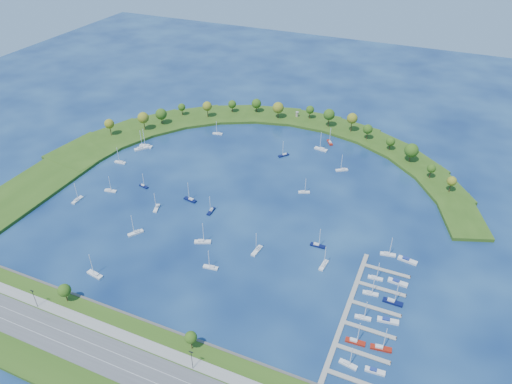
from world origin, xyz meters
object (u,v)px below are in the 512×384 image
at_px(moored_boat_12, 304,192).
at_px(moored_boat_16, 342,169).
at_px(moored_boat_18, 95,274).
at_px(docked_boat_7, 393,301).
at_px(harbor_tower, 297,114).
at_px(docked_boat_6, 370,293).
at_px(moored_boat_2, 257,250).
at_px(moored_boat_14, 120,162).
at_px(moored_boat_4, 136,232).
at_px(docked_boat_4, 363,317).
at_px(moored_boat_20, 284,155).
at_px(moored_boat_19, 211,211).
at_px(docked_boat_2, 355,341).
at_px(moored_boat_3, 318,245).
at_px(dock_system, 363,316).
at_px(moored_boat_6, 144,186).
at_px(docked_boat_11, 407,260).
at_px(moored_boat_5, 110,190).
at_px(moored_boat_1, 321,149).
at_px(moored_boat_7, 324,265).
at_px(moored_boat_11, 218,133).
at_px(moored_boat_10, 330,142).
at_px(moored_boat_0, 211,267).
at_px(docked_boat_3, 381,348).
at_px(moored_boat_15, 157,208).
at_px(docked_boat_0, 348,364).
at_px(moored_boat_9, 141,148).
at_px(moored_boat_21, 146,146).
at_px(moored_boat_8, 77,200).
at_px(docked_boat_5, 388,320).
at_px(moored_boat_13, 190,199).
at_px(moored_boat_17, 202,241).
at_px(docked_boat_8, 375,277).
at_px(docked_boat_1, 375,371).
at_px(docked_boat_10, 388,254).

distance_m(moored_boat_12, moored_boat_16, 37.58).
relative_size(moored_boat_18, docked_boat_7, 0.98).
height_order(harbor_tower, docked_boat_6, docked_boat_6).
distance_m(moored_boat_2, moored_boat_14, 129.05).
bearing_deg(moored_boat_4, moored_boat_14, -103.27).
bearing_deg(moored_boat_2, docked_boat_6, 90.17).
bearing_deg(docked_boat_4, moored_boat_20, 117.79).
distance_m(moored_boat_19, docked_boat_2, 114.08).
bearing_deg(moored_boat_16, moored_boat_3, 62.80).
bearing_deg(dock_system, moored_boat_2, 160.71).
distance_m(moored_boat_6, docked_boat_2, 162.74).
bearing_deg(docked_boat_11, moored_boat_3, -162.84).
relative_size(moored_boat_5, docked_boat_7, 0.83).
bearing_deg(docked_boat_6, moored_boat_1, 110.66).
bearing_deg(docked_boat_2, moored_boat_7, 119.50).
distance_m(moored_boat_5, moored_boat_12, 119.40).
height_order(moored_boat_11, moored_boat_12, moored_boat_11).
bearing_deg(docked_boat_11, moored_boat_7, -143.48).
bearing_deg(moored_boat_10, docked_boat_11, -178.50).
distance_m(moored_boat_0, moored_boat_1, 138.81).
bearing_deg(moored_boat_4, docked_boat_3, 114.77).
xyz_separation_m(moored_boat_15, docked_boat_0, (129.23, -59.18, -0.01)).
xyz_separation_m(moored_boat_9, moored_boat_21, (1.22, 4.40, -0.02)).
bearing_deg(moored_boat_1, moored_boat_8, 55.11).
bearing_deg(moored_boat_18, moored_boat_12, -113.95).
relative_size(moored_boat_9, moored_boat_18, 1.12).
xyz_separation_m(moored_boat_9, docked_boat_5, (189.75, -87.00, -0.29)).
bearing_deg(docked_boat_3, moored_boat_12, 116.32).
distance_m(moored_boat_1, docked_boat_6, 138.30).
relative_size(moored_boat_13, moored_boat_17, 0.96).
height_order(moored_boat_12, docked_boat_7, docked_boat_7).
height_order(docked_boat_7, docked_boat_8, docked_boat_7).
distance_m(moored_boat_7, docked_boat_5, 42.58).
xyz_separation_m(moored_boat_9, moored_boat_12, (123.83, -6.09, -0.13)).
bearing_deg(moored_boat_2, moored_boat_17, -74.10).
xyz_separation_m(moored_boat_16, moored_boat_20, (-42.17, 2.98, -0.01)).
xyz_separation_m(harbor_tower, docked_boat_8, (94.40, -154.05, -3.23)).
bearing_deg(moored_boat_1, docked_boat_2, 121.33).
height_order(moored_boat_10, moored_boat_13, moored_boat_13).
height_order(moored_boat_2, moored_boat_16, moored_boat_2).
xyz_separation_m(moored_boat_5, docked_boat_1, (176.05, -62.17, -0.28)).
xyz_separation_m(moored_boat_16, moored_boat_17, (-49.00, -100.99, 0.03)).
bearing_deg(docked_boat_8, moored_boat_19, 166.24).
xyz_separation_m(moored_boat_1, docked_boat_5, (72.12, -136.98, -0.27)).
distance_m(moored_boat_19, docked_boat_4, 107.69).
relative_size(moored_boat_13, docked_boat_0, 1.12).
xyz_separation_m(moored_boat_4, moored_boat_10, (68.01, 142.83, -0.02)).
distance_m(docked_boat_4, docked_boat_10, 46.48).
relative_size(moored_boat_5, docked_boat_8, 1.06).
xyz_separation_m(dock_system, docked_boat_3, (10.71, -14.23, 0.58)).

